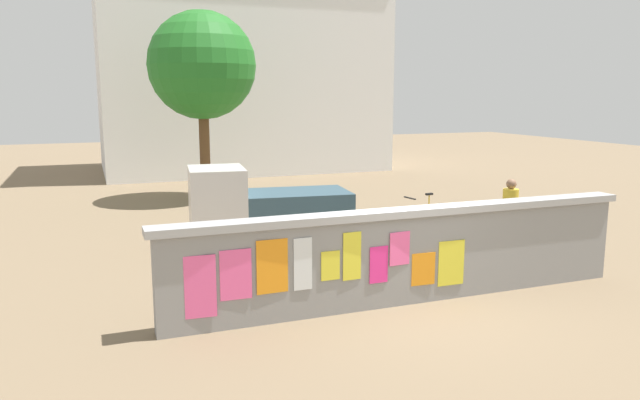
{
  "coord_description": "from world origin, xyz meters",
  "views": [
    {
      "loc": [
        -4.88,
        -8.52,
        3.45
      ],
      "look_at": [
        -0.54,
        2.74,
        1.32
      ],
      "focal_mm": 33.8,
      "sensor_mm": 36.0,
      "label": 1
    }
  ],
  "objects_px": {
    "bicycle_near": "(424,216)",
    "person_walking": "(510,207)",
    "bicycle_far": "(362,261)",
    "tree_roadside": "(202,66)",
    "auto_rickshaw_truck": "(261,208)",
    "motorcycle": "(474,246)"
  },
  "relations": [
    {
      "from": "motorcycle",
      "to": "bicycle_far",
      "type": "relative_size",
      "value": 1.12
    },
    {
      "from": "motorcycle",
      "to": "tree_roadside",
      "type": "relative_size",
      "value": 0.31
    },
    {
      "from": "auto_rickshaw_truck",
      "to": "tree_roadside",
      "type": "bearing_deg",
      "value": 90.08
    },
    {
      "from": "bicycle_near",
      "to": "bicycle_far",
      "type": "relative_size",
      "value": 1.0
    },
    {
      "from": "auto_rickshaw_truck",
      "to": "tree_roadside",
      "type": "distance_m",
      "value": 7.66
    },
    {
      "from": "bicycle_far",
      "to": "motorcycle",
      "type": "bearing_deg",
      "value": -2.44
    },
    {
      "from": "motorcycle",
      "to": "bicycle_near",
      "type": "relative_size",
      "value": 1.12
    },
    {
      "from": "motorcycle",
      "to": "person_walking",
      "type": "relative_size",
      "value": 1.17
    },
    {
      "from": "bicycle_near",
      "to": "person_walking",
      "type": "distance_m",
      "value": 2.65
    },
    {
      "from": "auto_rickshaw_truck",
      "to": "bicycle_far",
      "type": "height_order",
      "value": "auto_rickshaw_truck"
    },
    {
      "from": "auto_rickshaw_truck",
      "to": "bicycle_far",
      "type": "xyz_separation_m",
      "value": [
        1.05,
        -3.13,
        -0.54
      ]
    },
    {
      "from": "bicycle_far",
      "to": "tree_roadside",
      "type": "bearing_deg",
      "value": 96.08
    },
    {
      "from": "bicycle_far",
      "to": "tree_roadside",
      "type": "relative_size",
      "value": 0.28
    },
    {
      "from": "auto_rickshaw_truck",
      "to": "person_walking",
      "type": "relative_size",
      "value": 2.32
    },
    {
      "from": "bicycle_far",
      "to": "person_walking",
      "type": "height_order",
      "value": "person_walking"
    },
    {
      "from": "motorcycle",
      "to": "bicycle_near",
      "type": "xyz_separation_m",
      "value": [
        0.85,
        3.35,
        -0.1
      ]
    },
    {
      "from": "motorcycle",
      "to": "bicycle_far",
      "type": "xyz_separation_m",
      "value": [
        -2.42,
        0.1,
        -0.1
      ]
    },
    {
      "from": "tree_roadside",
      "to": "person_walking",
      "type": "bearing_deg",
      "value": -61.41
    },
    {
      "from": "bicycle_far",
      "to": "tree_roadside",
      "type": "height_order",
      "value": "tree_roadside"
    },
    {
      "from": "person_walking",
      "to": "bicycle_far",
      "type": "bearing_deg",
      "value": -169.02
    },
    {
      "from": "bicycle_near",
      "to": "tree_roadside",
      "type": "xyz_separation_m",
      "value": [
        -4.34,
        6.73,
        3.98
      ]
    },
    {
      "from": "bicycle_near",
      "to": "bicycle_far",
      "type": "xyz_separation_m",
      "value": [
        -3.27,
        -3.25,
        0.0
      ]
    }
  ]
}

